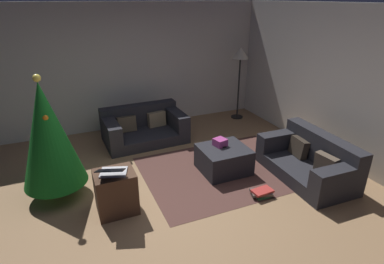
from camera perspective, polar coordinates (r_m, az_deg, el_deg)
name	(u,v)px	position (r m, az deg, el deg)	size (l,w,h in m)	color
ground_plane	(175,201)	(4.60, -3.12, -12.43)	(6.40, 6.40, 0.00)	#93704C
rear_partition	(121,68)	(6.91, -12.68, 11.23)	(6.40, 0.12, 2.60)	beige
corner_partition	(355,89)	(5.79, 27.30, 6.90)	(0.12, 6.40, 2.60)	beige
couch_left	(143,127)	(6.41, -8.79, 0.85)	(1.60, 1.02, 0.66)	#26262B
couch_right	(310,161)	(5.40, 20.60, -4.87)	(0.90, 1.60, 0.69)	#26262B
ottoman	(224,159)	(5.25, 5.73, -4.92)	(0.76, 0.71, 0.42)	#26262B
gift_box	(220,142)	(5.21, 5.10, -1.86)	(0.18, 0.19, 0.12)	#B23F8C
tv_remote	(221,146)	(5.20, 5.35, -2.48)	(0.05, 0.16, 0.02)	black
christmas_tree	(48,135)	(4.65, -24.59, -0.50)	(0.86, 0.86, 1.80)	brown
side_table	(116,192)	(4.38, -13.58, -10.48)	(0.52, 0.44, 0.59)	#4C3323
laptop	(112,171)	(4.14, -14.18, -6.93)	(0.46, 0.52, 0.19)	silver
book_stack	(262,193)	(4.78, 12.46, -10.65)	(0.34, 0.27, 0.11)	#387A47
corner_lamp	(240,59)	(7.32, 8.73, 12.96)	(0.36, 0.36, 1.64)	black
area_rug	(223,170)	(5.35, 5.64, -6.86)	(2.60, 2.00, 0.01)	#51322C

